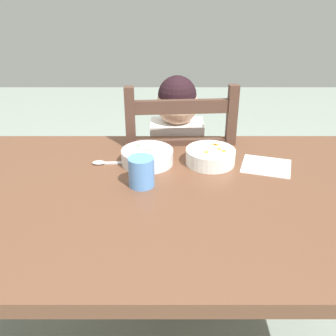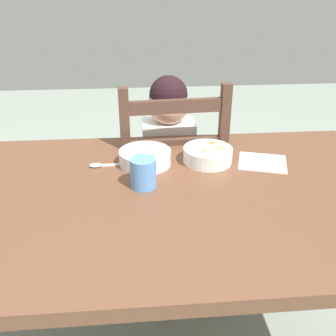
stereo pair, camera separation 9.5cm
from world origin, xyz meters
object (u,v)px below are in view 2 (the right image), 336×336
at_px(dining_table, 156,218).
at_px(child_figure, 169,154).
at_px(drinking_cup, 143,173).
at_px(bowl_of_carrots, 208,154).
at_px(dining_chair, 170,189).
at_px(bowl_of_peas, 145,157).
at_px(spoon, 102,165).

bearing_deg(dining_table, child_figure, 80.33).
xyz_separation_m(child_figure, drinking_cup, (-0.12, -0.45, 0.15)).
bearing_deg(drinking_cup, bowl_of_carrots, 34.32).
xyz_separation_m(dining_chair, bowl_of_peas, (-0.11, -0.30, 0.30)).
bearing_deg(drinking_cup, dining_table, -47.30).
xyz_separation_m(bowl_of_peas, drinking_cup, (-0.01, -0.16, 0.02)).
bearing_deg(child_figure, spoon, -130.99).
xyz_separation_m(dining_table, drinking_cup, (-0.04, 0.04, 0.14)).
bearing_deg(bowl_of_carrots, child_figure, 110.42).
xyz_separation_m(dining_table, child_figure, (0.08, 0.49, -0.01)).
relative_size(dining_table, dining_chair, 1.60).
bearing_deg(child_figure, bowl_of_peas, -110.41).
bearing_deg(spoon, bowl_of_carrots, 0.64).
height_order(dining_table, drinking_cup, drinking_cup).
distance_m(child_figure, bowl_of_carrots, 0.34).
distance_m(dining_chair, bowl_of_peas, 0.44).
bearing_deg(dining_chair, spoon, -130.78).
distance_m(dining_chair, child_figure, 0.17).
bearing_deg(bowl_of_peas, bowl_of_carrots, 0.01).
distance_m(dining_chair, drinking_cup, 0.57).
height_order(dining_chair, drinking_cup, dining_chair).
relative_size(bowl_of_peas, spoon, 1.29).
bearing_deg(drinking_cup, spoon, 132.45).
bearing_deg(drinking_cup, child_figure, 75.12).
xyz_separation_m(dining_table, bowl_of_carrots, (0.19, 0.19, 0.12)).
bearing_deg(bowl_of_carrots, bowl_of_peas, -179.99).
distance_m(child_figure, drinking_cup, 0.49).
height_order(dining_table, child_figure, child_figure).
height_order(bowl_of_carrots, drinking_cup, drinking_cup).
height_order(child_figure, bowl_of_peas, child_figure).
height_order(dining_table, dining_chair, dining_chair).
bearing_deg(spoon, child_figure, 49.01).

